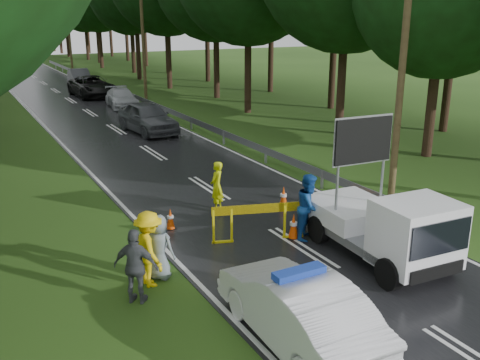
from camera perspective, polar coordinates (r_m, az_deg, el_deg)
ground at (r=14.93m, az=6.58°, el=-7.21°), size 160.00×160.00×0.00m
road at (r=42.25m, az=-17.62°, el=8.09°), size 7.00×140.00×0.02m
guardrail at (r=42.71m, az=-12.69°, el=9.30°), size 0.12×60.06×0.70m
utility_pole_near at (r=18.55m, az=17.08°, el=13.15°), size 1.40×0.24×10.00m
utility_pole_mid at (r=41.21m, az=-10.36°, el=15.47°), size 1.40×0.24×10.00m
utility_pole_far at (r=66.37m, az=-17.84°, el=15.53°), size 1.40×0.24×10.00m
police_sedan at (r=10.65m, az=6.19°, el=-13.57°), size 1.66×4.37×1.57m
work_truck at (r=14.23m, az=15.27°, el=-4.74°), size 2.26×4.62×3.59m
barrier at (r=14.98m, az=1.98°, el=-3.58°), size 2.54×0.87×1.10m
officer at (r=17.29m, az=-2.50°, el=-0.70°), size 0.72×0.69×1.66m
civilian at (r=15.26m, az=7.40°, el=-2.82°), size 1.17×1.15×1.91m
bystander_left at (r=12.74m, az=-9.66°, el=-7.28°), size 0.71×1.21×1.84m
bystander_mid at (r=12.08m, az=-11.04°, el=-9.05°), size 1.05×0.98×1.74m
bystander_right at (r=13.08m, az=-8.64°, el=-7.10°), size 0.89×0.94×1.61m
queue_car_first at (r=29.52m, az=-9.83°, el=6.59°), size 2.34×4.97×1.65m
queue_car_second at (r=38.17m, az=-12.52°, el=8.53°), size 2.24×4.54×1.27m
queue_car_third at (r=43.77m, az=-15.49°, el=9.60°), size 2.92×5.83×1.58m
queue_car_fourth at (r=50.81m, az=-16.73°, el=10.43°), size 1.85×4.62×1.49m
cone_near_left at (r=10.52m, az=6.77°, el=-16.61°), size 0.31×0.31×0.65m
cone_center at (r=15.38m, az=5.73°, el=-4.95°), size 0.36×0.36×0.75m
cone_far at (r=17.73m, az=4.66°, el=-1.88°), size 0.35×0.35×0.75m
cone_left_mid at (r=16.10m, az=-7.43°, el=-4.16°), size 0.31×0.31×0.65m
cone_right at (r=18.31m, az=7.56°, el=-1.26°), size 0.38×0.38×0.80m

